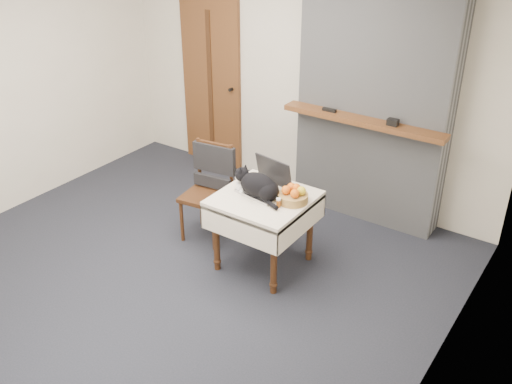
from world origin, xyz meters
TOP-DOWN VIEW (x-y plane):
  - ground at (0.00, 0.00)m, footprint 4.50×4.50m
  - room_shell at (0.00, 0.46)m, footprint 4.52×4.01m
  - door at (-1.20, 1.97)m, footprint 0.82×0.10m
  - chimney at (0.90, 1.85)m, footprint 1.62×0.48m
  - side_table at (0.56, 0.47)m, footprint 0.78×0.78m
  - laptop at (0.52, 0.56)m, footprint 0.43×0.39m
  - cat at (0.53, 0.43)m, footprint 0.51×0.24m
  - cream_jar at (0.32, 0.44)m, footprint 0.07×0.07m
  - pill_bottle at (0.76, 0.38)m, footprint 0.04×0.04m
  - fruit_basket at (0.81, 0.53)m, footprint 0.26×0.26m
  - desk_clutter at (0.70, 0.53)m, footprint 0.15×0.06m
  - chair at (-0.17, 0.65)m, footprint 0.48×0.47m

SIDE VIEW (x-z plane):
  - ground at x=0.00m, z-range 0.00..0.00m
  - side_table at x=0.56m, z-range 0.24..0.94m
  - chair at x=-0.17m, z-range 0.13..1.07m
  - desk_clutter at x=0.70m, z-range 0.70..0.71m
  - cream_jar at x=0.32m, z-range 0.70..0.78m
  - pill_bottle at x=0.76m, z-range 0.70..0.78m
  - fruit_basket at x=0.81m, z-range 0.69..0.83m
  - laptop at x=0.52m, z-range 0.63..0.92m
  - cat at x=0.53m, z-range 0.68..0.93m
  - door at x=-1.20m, z-range 0.00..2.00m
  - chimney at x=0.90m, z-range 0.00..2.60m
  - room_shell at x=0.00m, z-range 0.46..3.07m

